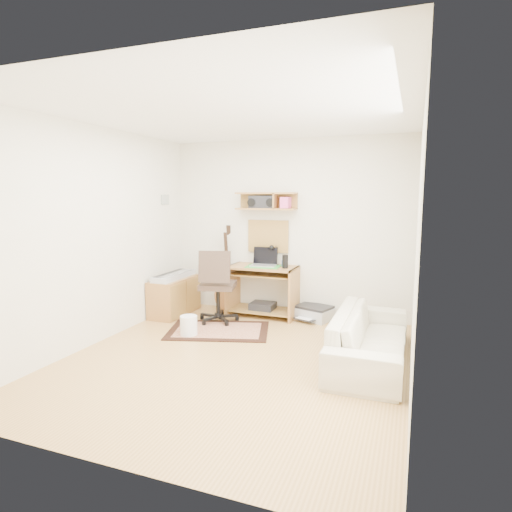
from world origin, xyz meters
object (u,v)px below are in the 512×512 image
at_px(printer, 314,313).
at_px(task_chair, 218,285).
at_px(sofa, 370,329).
at_px(desk, 263,291).
at_px(cabinet, 174,296).

bearing_deg(printer, task_chair, -134.84).
xyz_separation_m(printer, sofa, (0.92, -1.34, 0.28)).
relative_size(task_chair, printer, 2.12).
distance_m(desk, printer, 0.82).
xyz_separation_m(desk, sofa, (1.68, -1.25, -0.01)).
relative_size(task_chair, sofa, 0.57).
xyz_separation_m(task_chair, cabinet, (-0.80, 0.14, -0.25)).
bearing_deg(sofa, task_chair, 71.14).
bearing_deg(cabinet, printer, 12.75).
bearing_deg(desk, cabinet, -163.77).
distance_m(desk, task_chair, 0.72).
height_order(printer, sofa, sofa).
xyz_separation_m(desk, task_chair, (-0.49, -0.51, 0.15)).
xyz_separation_m(task_chair, printer, (1.25, 0.60, -0.44)).
bearing_deg(cabinet, task_chair, -9.98).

